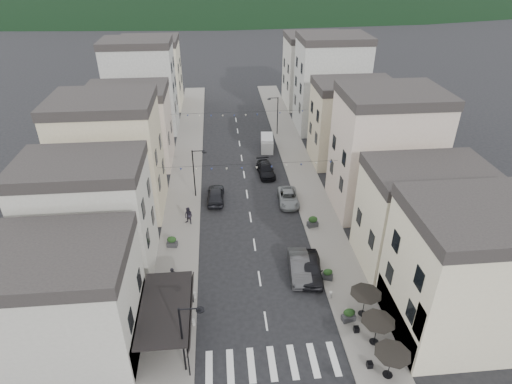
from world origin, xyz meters
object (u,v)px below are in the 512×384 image
at_px(delivery_van, 267,143).
at_px(parked_car_e, 216,195).
at_px(parked_car_b, 299,267).
at_px(parked_car_c, 288,198).
at_px(parked_car_a, 311,268).
at_px(parked_car_d, 266,170).
at_px(pedestrian_b, 189,216).
at_px(pedestrian_a, 173,277).

bearing_deg(delivery_van, parked_car_e, -113.45).
distance_m(parked_car_b, delivery_van, 27.36).
distance_m(parked_car_c, delivery_van, 15.06).
bearing_deg(parked_car_a, parked_car_d, 101.66).
relative_size(parked_car_d, parked_car_e, 1.01).
bearing_deg(parked_car_b, parked_car_c, 89.05).
bearing_deg(pedestrian_b, parked_car_e, 89.43).
xyz_separation_m(parked_car_c, delivery_van, (-0.73, 15.04, 0.35)).
height_order(parked_car_d, parked_car_e, parked_car_e).
relative_size(parked_car_b, pedestrian_a, 2.62).
relative_size(parked_car_e, pedestrian_a, 2.51).
xyz_separation_m(parked_car_a, parked_car_b, (-0.96, 0.32, -0.02)).
relative_size(parked_car_a, parked_car_d, 1.03).
bearing_deg(parked_car_d, pedestrian_a, -121.29).
bearing_deg(parked_car_d, parked_car_b, -91.71).
distance_m(parked_car_a, parked_car_d, 19.92).
bearing_deg(parked_car_e, delivery_van, -116.52).
bearing_deg(parked_car_c, parked_car_d, 106.38).
bearing_deg(parked_car_b, pedestrian_a, -173.15).
height_order(parked_car_c, pedestrian_a, pedestrian_a).
bearing_deg(parked_car_e, parked_car_b, 120.77).
bearing_deg(parked_car_d, parked_car_c, -80.13).
distance_m(parked_car_d, pedestrian_b, 14.19).
bearing_deg(parked_car_e, pedestrian_b, 60.19).
xyz_separation_m(parked_car_a, pedestrian_b, (-11.22, 9.23, 0.25)).
bearing_deg(parked_car_c, parked_car_e, 174.01).
bearing_deg(parked_car_d, delivery_van, 78.03).
xyz_separation_m(pedestrian_a, pedestrian_b, (0.91, 9.56, 0.02)).
relative_size(parked_car_d, pedestrian_b, 2.48).
bearing_deg(pedestrian_a, parked_car_e, 55.33).
bearing_deg(delivery_van, parked_car_a, -83.18).
xyz_separation_m(parked_car_d, pedestrian_a, (-10.33, -20.17, 0.37)).
bearing_deg(delivery_van, parked_car_b, -85.18).
height_order(pedestrian_a, pedestrian_b, pedestrian_b).
relative_size(parked_car_b, parked_car_d, 1.03).
height_order(parked_car_c, delivery_van, delivery_van).
distance_m(parked_car_c, pedestrian_a, 17.77).
xyz_separation_m(parked_car_b, pedestrian_a, (-11.17, -0.65, 0.25)).
bearing_deg(pedestrian_b, parked_car_a, -7.95).
bearing_deg(parked_car_b, parked_car_e, 122.03).
xyz_separation_m(parked_car_c, pedestrian_a, (-12.13, -12.97, 0.40)).
xyz_separation_m(parked_car_b, parked_car_d, (-0.84, 19.52, -0.12)).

